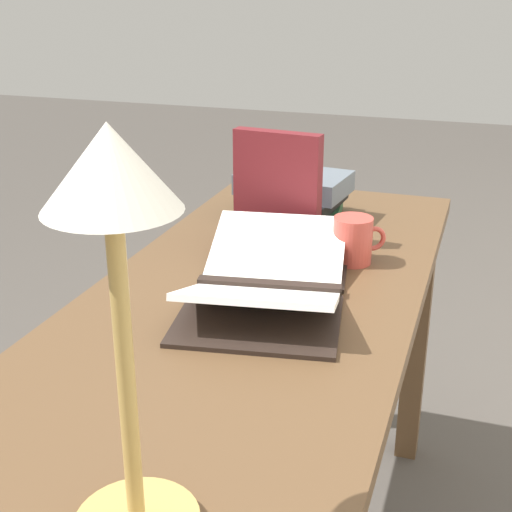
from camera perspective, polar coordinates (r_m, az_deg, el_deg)
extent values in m
cube|color=brown|center=(1.26, -1.09, -4.78)|extent=(1.56, 0.59, 0.03)
cube|color=brown|center=(2.12, -0.65, -4.85)|extent=(0.06, 0.06, 0.74)
cube|color=brown|center=(2.03, 12.68, -6.71)|extent=(0.06, 0.06, 0.74)
cube|color=black|center=(1.31, 1.05, -2.47)|extent=(0.07, 0.27, 0.02)
cube|color=black|center=(1.42, 1.79, -0.66)|extent=(0.27, 0.31, 0.01)
cube|color=black|center=(1.20, 0.17, -5.15)|extent=(0.27, 0.31, 0.01)
cube|color=white|center=(1.40, 1.74, 0.56)|extent=(0.24, 0.29, 0.08)
cube|color=white|center=(1.19, 0.27, -3.29)|extent=(0.24, 0.29, 0.08)
cube|color=#234C2D|center=(1.71, 3.01, 3.65)|extent=(0.22, 0.24, 0.03)
cube|color=black|center=(1.70, 3.03, 4.62)|extent=(0.22, 0.23, 0.03)
cube|color=slate|center=(1.69, 3.06, 5.88)|extent=(0.19, 0.27, 0.05)
cube|color=maroon|center=(1.53, 1.70, 5.52)|extent=(0.05, 0.20, 0.24)
cylinder|color=tan|center=(0.70, -10.35, -9.61)|extent=(0.02, 0.02, 0.34)
cone|color=silver|center=(0.62, -11.62, 7.00)|extent=(0.13, 0.13, 0.08)
cylinder|color=#B74238|center=(1.44, 7.73, 1.27)|extent=(0.08, 0.08, 0.09)
torus|color=#B74238|center=(1.45, 9.39, 1.38)|extent=(0.03, 0.05, 0.05)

